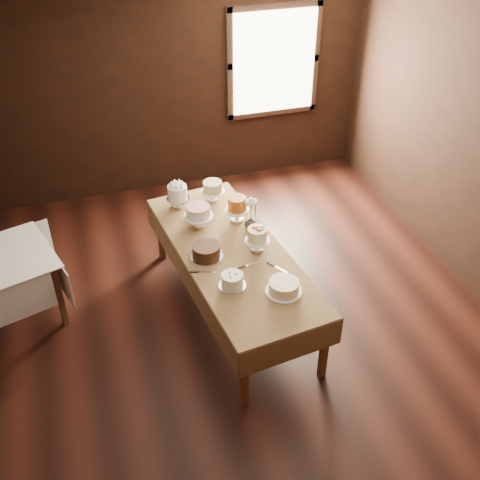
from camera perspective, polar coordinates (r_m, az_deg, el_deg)
name	(u,v)px	position (r m, az deg, el deg)	size (l,w,h in m)	color
floor	(246,328)	(5.83, 0.58, -8.69)	(5.00, 6.00, 0.01)	black
ceiling	(248,47)	(4.34, 0.82, 18.58)	(5.00, 6.00, 0.01)	beige
wall_back	(175,87)	(7.55, -6.45, 14.88)	(5.00, 0.02, 2.80)	black
window	(274,62)	(7.76, 3.40, 17.19)	(1.10, 0.05, 1.30)	#FFEABF
display_table	(232,256)	(5.57, -0.81, -1.57)	(1.26, 2.56, 0.76)	#512D18
side_table	(4,266)	(5.94, -22.41, -2.38)	(1.13, 1.13, 0.77)	#512D18
cake_meringue	(178,197)	(6.16, -6.20, 4.28)	(0.25, 0.25, 0.26)	silver
cake_speckled	(213,191)	(6.26, -2.73, 4.83)	(0.29, 0.29, 0.23)	white
cake_lattice	(198,217)	(5.85, -4.14, 2.31)	(0.33, 0.33, 0.23)	white
cake_caramel	(237,210)	(5.90, -0.30, 2.99)	(0.25, 0.25, 0.28)	white
cake_chocolate	(206,251)	(5.44, -3.37, -1.13)	(0.37, 0.37, 0.12)	silver
cake_flowers	(257,240)	(5.50, 1.71, 0.00)	(0.24, 0.24, 0.25)	white
cake_swirl	(232,281)	(5.09, -0.77, -4.07)	(0.27, 0.27, 0.13)	silver
cake_cream	(284,287)	(5.05, 4.37, -4.69)	(0.37, 0.37, 0.11)	white
cake_server_a	(253,264)	(5.37, 1.27, -2.37)	(0.24, 0.03, 0.01)	silver
cake_server_b	(281,269)	(5.32, 4.10, -2.94)	(0.24, 0.03, 0.01)	silver
cake_server_c	(216,236)	(5.74, -2.37, 0.43)	(0.24, 0.03, 0.01)	silver
cake_server_d	(250,228)	(5.84, 1.03, 1.15)	(0.24, 0.03, 0.01)	silver
cake_server_e	(208,272)	(5.29, -3.24, -3.19)	(0.24, 0.03, 0.01)	silver
flower_vase	(251,223)	(5.80, 1.08, 1.72)	(0.13, 0.13, 0.14)	#2D2823
flower_bouquet	(251,207)	(5.70, 1.10, 3.29)	(0.14, 0.14, 0.20)	white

